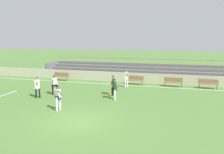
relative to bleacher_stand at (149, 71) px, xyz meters
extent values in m
plane|color=#517A38|center=(-2.60, -14.40, -0.95)|extent=(160.00, 160.00, 0.00)
cube|color=white|center=(-2.60, -4.06, -0.94)|extent=(44.00, 0.12, 0.01)
cube|color=beige|center=(-2.60, -2.33, -0.42)|extent=(48.00, 0.16, 1.05)
cube|color=#897051|center=(0.00, -1.50, -0.61)|extent=(25.79, 0.36, 0.08)
cube|color=slate|center=(0.00, -1.70, -0.78)|extent=(25.79, 0.04, 0.34)
cube|color=#897051|center=(0.00, -0.74, -0.27)|extent=(25.79, 0.36, 0.08)
cube|color=slate|center=(0.00, -0.94, -0.44)|extent=(25.79, 0.04, 0.34)
cube|color=#897051|center=(0.00, 0.02, 0.07)|extent=(25.79, 0.36, 0.08)
cube|color=slate|center=(0.00, -0.18, -0.10)|extent=(25.79, 0.04, 0.34)
cube|color=#897051|center=(0.00, 0.78, 0.41)|extent=(25.79, 0.36, 0.08)
cube|color=slate|center=(0.00, 0.58, 0.24)|extent=(25.79, 0.04, 0.34)
cube|color=#897051|center=(0.00, 1.55, 0.75)|extent=(25.79, 0.36, 0.08)
cube|color=slate|center=(0.00, 1.35, 0.58)|extent=(25.79, 0.04, 0.34)
cube|color=slate|center=(-12.79, 0.02, -0.10)|extent=(0.20, 3.40, 1.70)
cylinder|color=slate|center=(0.00, 1.80, 1.30)|extent=(25.79, 0.06, 0.06)
cube|color=olive|center=(5.95, -3.55, -0.50)|extent=(1.80, 0.40, 0.06)
cube|color=olive|center=(5.95, -3.37, -0.25)|extent=(1.80, 0.05, 0.40)
cylinder|color=#47474C|center=(5.17, -3.55, -0.72)|extent=(0.07, 0.07, 0.45)
cylinder|color=#47474C|center=(6.73, -3.55, -0.72)|extent=(0.07, 0.07, 0.45)
cube|color=olive|center=(-9.70, -3.55, -0.50)|extent=(1.80, 0.40, 0.06)
cube|color=olive|center=(-9.70, -3.37, -0.25)|extent=(1.80, 0.05, 0.40)
cylinder|color=#47474C|center=(-10.48, -3.55, -0.72)|extent=(0.07, 0.07, 0.45)
cylinder|color=#47474C|center=(-8.92, -3.55, -0.72)|extent=(0.07, 0.07, 0.45)
cube|color=olive|center=(-1.15, -3.55, -0.50)|extent=(1.80, 0.40, 0.06)
cube|color=olive|center=(-1.15, -3.37, -0.25)|extent=(1.80, 0.05, 0.40)
cylinder|color=#47474C|center=(-1.93, -3.55, -0.72)|extent=(0.07, 0.07, 0.45)
cylinder|color=#47474C|center=(-0.37, -3.55, -0.72)|extent=(0.07, 0.07, 0.45)
cube|color=olive|center=(2.73, -3.55, -0.50)|extent=(1.80, 0.40, 0.06)
cube|color=olive|center=(2.73, -3.37, -0.25)|extent=(1.80, 0.05, 0.40)
cylinder|color=#47474C|center=(1.95, -3.55, -0.72)|extent=(0.07, 0.07, 0.45)
cylinder|color=#47474C|center=(3.51, -3.55, -0.72)|extent=(0.07, 0.07, 0.45)
cylinder|color=black|center=(-2.10, -8.40, -0.50)|extent=(0.13, 0.13, 0.90)
cylinder|color=black|center=(-2.29, -8.20, -0.50)|extent=(0.13, 0.13, 0.90)
cube|color=white|center=(-2.20, -8.30, -0.07)|extent=(0.30, 0.40, 0.24)
cube|color=#194228|center=(-2.20, -8.30, 0.23)|extent=(0.44, 0.46, 0.60)
cylinder|color=#D6A884|center=(-2.32, -8.45, 0.27)|extent=(0.32, 0.15, 0.50)
cylinder|color=#D6A884|center=(-2.08, -8.14, 0.27)|extent=(0.32, 0.15, 0.50)
sphere|color=#D6A884|center=(-2.20, -8.30, 0.61)|extent=(0.21, 0.21, 0.21)
sphere|color=black|center=(-2.20, -8.30, 0.64)|extent=(0.20, 0.20, 0.20)
cylinder|color=white|center=(-1.82, -9.29, -0.54)|extent=(0.13, 0.13, 0.82)
cylinder|color=white|center=(-1.69, -9.60, -0.54)|extent=(0.13, 0.13, 0.82)
cube|color=black|center=(-1.76, -9.45, -0.14)|extent=(0.40, 0.42, 0.24)
cube|color=#194228|center=(-1.76, -9.45, 0.16)|extent=(0.47, 0.48, 0.59)
cylinder|color=#A87A5B|center=(-1.56, -9.37, 0.19)|extent=(0.34, 0.30, 0.46)
cylinder|color=#A87A5B|center=(-1.95, -9.52, 0.19)|extent=(0.34, 0.30, 0.46)
sphere|color=#A87A5B|center=(-1.76, -9.45, 0.54)|extent=(0.21, 0.21, 0.21)
sphere|color=black|center=(-1.76, -9.45, 0.56)|extent=(0.20, 0.20, 0.20)
cylinder|color=white|center=(-1.68, -4.77, -0.51)|extent=(0.13, 0.13, 0.88)
cylinder|color=white|center=(-1.84, -4.95, -0.51)|extent=(0.13, 0.13, 0.88)
cube|color=white|center=(-1.76, -4.86, -0.09)|extent=(0.37, 0.24, 0.24)
cube|color=white|center=(-1.76, -4.86, 0.21)|extent=(0.40, 0.33, 0.59)
cylinder|color=#D6A884|center=(-1.59, -4.94, 0.25)|extent=(0.10, 0.30, 0.50)
cylinder|color=#D6A884|center=(-1.94, -4.78, 0.25)|extent=(0.10, 0.30, 0.50)
sphere|color=#D6A884|center=(-1.76, -4.86, 0.60)|extent=(0.21, 0.21, 0.21)
sphere|color=brown|center=(-1.76, -4.86, 0.62)|extent=(0.20, 0.20, 0.20)
cylinder|color=black|center=(-7.74, -10.59, -0.50)|extent=(0.13, 0.13, 0.90)
cylinder|color=black|center=(-7.98, -10.71, -0.50)|extent=(0.13, 0.13, 0.90)
cube|color=white|center=(-7.86, -10.65, -0.07)|extent=(0.42, 0.37, 0.24)
cube|color=white|center=(-7.86, -10.65, 0.23)|extent=(0.48, 0.46, 0.59)
cylinder|color=beige|center=(-7.74, -10.80, 0.27)|extent=(0.21, 0.30, 0.50)
cylinder|color=beige|center=(-7.98, -10.50, 0.27)|extent=(0.21, 0.30, 0.50)
sphere|color=beige|center=(-7.86, -10.65, 0.62)|extent=(0.21, 0.21, 0.21)
sphere|color=black|center=(-7.86, -10.65, 0.64)|extent=(0.20, 0.20, 0.20)
cylinder|color=black|center=(-7.19, -9.51, -0.50)|extent=(0.13, 0.13, 0.89)
cylinder|color=black|center=(-6.83, -9.46, -0.50)|extent=(0.13, 0.13, 0.89)
cube|color=black|center=(-7.01, -9.48, -0.08)|extent=(0.38, 0.42, 0.24)
cube|color=white|center=(-7.01, -9.48, 0.22)|extent=(0.54, 0.53, 0.60)
cylinder|color=#A87A5B|center=(-7.01, -9.27, 0.26)|extent=(0.36, 0.27, 0.46)
cylinder|color=#A87A5B|center=(-7.01, -9.70, 0.26)|extent=(0.36, 0.27, 0.46)
sphere|color=#A87A5B|center=(-7.01, -9.48, 0.61)|extent=(0.21, 0.21, 0.21)
sphere|color=black|center=(-7.01, -9.48, 0.63)|extent=(0.20, 0.20, 0.20)
cylinder|color=white|center=(-4.66, -12.83, -0.50)|extent=(0.13, 0.13, 0.89)
cylinder|color=white|center=(-4.71, -13.16, -0.50)|extent=(0.13, 0.13, 0.89)
cube|color=#232847|center=(-4.69, -13.00, -0.08)|extent=(0.41, 0.32, 0.24)
cube|color=white|center=(-4.69, -13.00, 0.22)|extent=(0.46, 0.41, 0.59)
cylinder|color=brown|center=(-4.48, -13.04, 0.26)|extent=(0.19, 0.38, 0.46)
cylinder|color=brown|center=(-4.89, -12.95, 0.26)|extent=(0.19, 0.38, 0.46)
sphere|color=brown|center=(-4.69, -13.00, 0.60)|extent=(0.21, 0.21, 0.21)
sphere|color=black|center=(-4.69, -13.00, 0.63)|extent=(0.20, 0.20, 0.20)
sphere|color=orange|center=(-2.36, -8.56, -0.84)|extent=(0.22, 0.22, 0.22)
camera|label=1|loc=(2.36, -25.10, 3.69)|focal=34.03mm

